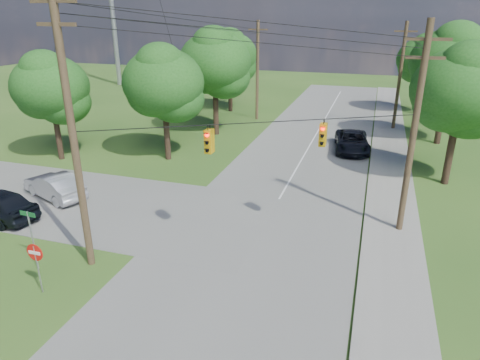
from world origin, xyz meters
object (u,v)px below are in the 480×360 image
(car_cross_silver, at_px, (55,186))
(pole_north_e, at_px, (400,76))
(pole_north_w, at_px, (257,70))
(pole_sw, at_px, (72,131))
(do_not_enter_sign, at_px, (36,257))
(pole_ne, at_px, (414,130))
(car_main_north, at_px, (352,141))

(car_cross_silver, bearing_deg, pole_north_e, 161.15)
(pole_north_w, bearing_deg, pole_sw, -89.23)
(pole_north_e, distance_m, do_not_enter_sign, 35.20)
(pole_north_w, xyz_separation_m, do_not_enter_sign, (-0.19, -32.07, -3.48))
(pole_north_e, distance_m, car_cross_silver, 31.55)
(car_cross_silver, bearing_deg, pole_ne, 116.67)
(car_cross_silver, height_order, do_not_enter_sign, do_not_enter_sign)
(pole_sw, relative_size, pole_north_w, 1.20)
(pole_north_e, bearing_deg, pole_sw, -114.52)
(pole_north_e, relative_size, car_main_north, 1.76)
(car_main_north, bearing_deg, pole_sw, -122.91)
(pole_sw, bearing_deg, do_not_enter_sign, -103.40)
(pole_ne, bearing_deg, car_main_north, 104.16)
(pole_sw, height_order, pole_ne, pole_sw)
(do_not_enter_sign, bearing_deg, pole_ne, 35.60)
(pole_north_w, xyz_separation_m, car_cross_silver, (-6.20, -23.94, -4.32))
(pole_sw, relative_size, car_cross_silver, 2.53)
(pole_ne, distance_m, pole_north_e, 22.00)
(pole_sw, distance_m, car_main_north, 23.99)
(pole_north_w, bearing_deg, pole_ne, -57.71)
(pole_sw, distance_m, do_not_enter_sign, 5.24)
(pole_north_w, bearing_deg, do_not_enter_sign, -90.34)
(pole_sw, distance_m, pole_north_w, 29.62)
(pole_north_w, height_order, car_cross_silver, pole_north_w)
(pole_north_w, height_order, do_not_enter_sign, pole_north_w)
(pole_north_e, relative_size, car_cross_silver, 2.11)
(pole_north_e, xyz_separation_m, car_main_north, (-3.40, -8.53, -4.31))
(pole_north_w, relative_size, car_cross_silver, 2.11)
(pole_ne, height_order, car_cross_silver, pole_ne)
(pole_north_e, height_order, pole_north_w, same)
(car_cross_silver, relative_size, do_not_enter_sign, 2.11)
(pole_sw, xyz_separation_m, car_cross_silver, (-6.60, 5.66, -5.41))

